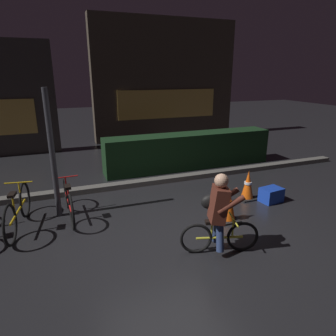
# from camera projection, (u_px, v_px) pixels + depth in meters

# --- Properties ---
(ground_plane) EXTENTS (40.00, 40.00, 0.00)m
(ground_plane) POSITION_uv_depth(u_px,v_px,m) (170.00, 228.00, 5.23)
(ground_plane) COLOR black
(sidewalk_curb) EXTENTS (12.00, 0.24, 0.12)m
(sidewalk_curb) POSITION_uv_depth(u_px,v_px,m) (136.00, 183.00, 7.17)
(sidewalk_curb) COLOR #56544F
(sidewalk_curb) RESTS_ON ground
(hedge_row) EXTENTS (4.80, 0.70, 0.98)m
(hedge_row) POSITION_uv_depth(u_px,v_px,m) (189.00, 151.00, 8.45)
(hedge_row) COLOR black
(hedge_row) RESTS_ON ground
(storefront_right) EXTENTS (5.76, 0.54, 4.57)m
(storefront_right) POSITION_uv_depth(u_px,v_px,m) (166.00, 81.00, 11.83)
(storefront_right) COLOR #42382D
(storefront_right) RESTS_ON ground
(street_post) EXTENTS (0.10, 0.10, 2.36)m
(street_post) POSITION_uv_depth(u_px,v_px,m) (52.00, 156.00, 5.34)
(street_post) COLOR #2D2D33
(street_post) RESTS_ON ground
(parked_bike_left_mid) EXTENTS (0.46, 1.65, 0.77)m
(parked_bike_left_mid) POSITION_uv_depth(u_px,v_px,m) (18.00, 210.00, 5.10)
(parked_bike_left_mid) COLOR black
(parked_bike_left_mid) RESTS_ON ground
(parked_bike_center_left) EXTENTS (0.46, 1.57, 0.72)m
(parked_bike_center_left) POSITION_uv_depth(u_px,v_px,m) (69.00, 201.00, 5.52)
(parked_bike_center_left) COLOR black
(parked_bike_center_left) RESTS_ON ground
(traffic_cone_near) EXTENTS (0.36, 0.36, 0.62)m
(traffic_cone_near) POSITION_uv_depth(u_px,v_px,m) (229.00, 205.00, 5.43)
(traffic_cone_near) COLOR black
(traffic_cone_near) RESTS_ON ground
(traffic_cone_far) EXTENTS (0.36, 0.36, 0.63)m
(traffic_cone_far) POSITION_uv_depth(u_px,v_px,m) (248.00, 185.00, 6.36)
(traffic_cone_far) COLOR black
(traffic_cone_far) RESTS_ON ground
(blue_crate) EXTENTS (0.48, 0.38, 0.30)m
(blue_crate) POSITION_uv_depth(u_px,v_px,m) (271.00, 195.00, 6.26)
(blue_crate) COLOR #193DB7
(blue_crate) RESTS_ON ground
(cyclist) EXTENTS (1.15, 0.62, 1.25)m
(cyclist) POSITION_uv_depth(u_px,v_px,m) (219.00, 213.00, 4.37)
(cyclist) COLOR black
(cyclist) RESTS_ON ground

